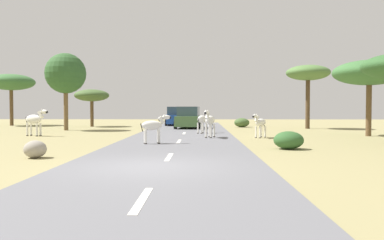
{
  "coord_description": "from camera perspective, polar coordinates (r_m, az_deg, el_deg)",
  "views": [
    {
      "loc": [
        1.47,
        -10.86,
        1.71
      ],
      "look_at": [
        0.97,
        12.31,
        0.96
      ],
      "focal_mm": 36.05,
      "sensor_mm": 36.0,
      "label": 1
    }
  ],
  "objects": [
    {
      "name": "ground_plane",
      "position": [
        11.09,
        -6.44,
        -7.05
      ],
      "size": [
        90.0,
        90.0,
        0.0
      ],
      "primitive_type": "plane",
      "color": "#8E8456"
    },
    {
      "name": "road",
      "position": [
        11.04,
        -4.26,
        -6.95
      ],
      "size": [
        6.0,
        64.0,
        0.05
      ],
      "primitive_type": "cube",
      "color": "slate",
      "rests_on": "ground_plane"
    },
    {
      "name": "lane_markings",
      "position": [
        10.06,
        -4.82,
        -7.66
      ],
      "size": [
        0.16,
        56.0,
        0.01
      ],
      "color": "silver",
      "rests_on": "road"
    },
    {
      "name": "zebra_0",
      "position": [
        21.3,
        2.62,
        -0.1
      ],
      "size": [
        0.76,
        1.62,
        1.57
      ],
      "rotation": [
        0.0,
        0.0,
        2.84
      ],
      "color": "silver",
      "rests_on": "road"
    },
    {
      "name": "zebra_1",
      "position": [
        24.96,
        1.61,
        0.08
      ],
      "size": [
        0.97,
        1.46,
        1.49
      ],
      "rotation": [
        0.0,
        0.0,
        5.78
      ],
      "color": "silver",
      "rests_on": "road"
    },
    {
      "name": "zebra_2",
      "position": [
        22.12,
        10.02,
        -0.45
      ],
      "size": [
        1.05,
        1.29,
        1.4
      ],
      "rotation": [
        0.0,
        0.0,
        2.5
      ],
      "color": "silver",
      "rests_on": "ground_plane"
    },
    {
      "name": "zebra_3",
      "position": [
        24.99,
        -22.21,
        0.06
      ],
      "size": [
        1.67,
        0.93,
        1.66
      ],
      "rotation": [
        0.0,
        0.0,
        4.33
      ],
      "color": "silver",
      "rests_on": "ground_plane"
    },
    {
      "name": "zebra_4",
      "position": [
        17.83,
        -5.69,
        -0.86
      ],
      "size": [
        1.42,
        0.68,
        1.38
      ],
      "rotation": [
        0.0,
        0.0,
        5.02
      ],
      "color": "silver",
      "rests_on": "road"
    },
    {
      "name": "car_0",
      "position": [
        36.47,
        -2.42,
        0.49
      ],
      "size": [
        2.27,
        4.46,
        1.74
      ],
      "rotation": [
        0.0,
        0.0,
        0.08
      ],
      "color": "#1E479E",
      "rests_on": "road"
    },
    {
      "name": "car_1",
      "position": [
        31.22,
        -0.49,
        0.27
      ],
      "size": [
        2.27,
        4.46,
        1.74
      ],
      "rotation": [
        0.0,
        0.0,
        -0.08
      ],
      "color": "#476B38",
      "rests_on": "road"
    },
    {
      "name": "tree_2",
      "position": [
        25.49,
        24.75,
        6.32
      ],
      "size": [
        4.26,
        4.26,
        4.54
      ],
      "color": "brown",
      "rests_on": "ground_plane"
    },
    {
      "name": "tree_3",
      "position": [
        30.63,
        -18.2,
        6.52
      ],
      "size": [
        3.03,
        3.03,
        5.8
      ],
      "color": "brown",
      "rests_on": "ground_plane"
    },
    {
      "name": "tree_4",
      "position": [
        35.78,
        -14.61,
        3.5
      ],
      "size": [
        3.08,
        3.08,
        3.35
      ],
      "color": "brown",
      "rests_on": "ground_plane"
    },
    {
      "name": "tree_5",
      "position": [
        40.59,
        -25.19,
        5.04
      ],
      "size": [
        4.37,
        4.37,
        4.89
      ],
      "color": "brown",
      "rests_on": "ground_plane"
    },
    {
      "name": "tree_6",
      "position": [
        32.71,
        16.78,
        6.58
      ],
      "size": [
        3.52,
        3.52,
        5.15
      ],
      "color": "#4C3823",
      "rests_on": "ground_plane"
    },
    {
      "name": "bush_0",
      "position": [
        33.93,
        7.38,
        -0.39
      ],
      "size": [
        1.32,
        1.19,
        0.79
      ],
      "primitive_type": "ellipsoid",
      "color": "#425B2D",
      "rests_on": "ground_plane"
    },
    {
      "name": "bush_1",
      "position": [
        16.36,
        14.1,
        -2.92
      ],
      "size": [
        1.23,
        1.11,
        0.74
      ],
      "primitive_type": "ellipsoid",
      "color": "#2D5628",
      "rests_on": "ground_plane"
    },
    {
      "name": "rock_2",
      "position": [
        14.14,
        -22.19,
        -4.02
      ],
      "size": [
        0.75,
        0.73,
        0.6
      ],
      "primitive_type": "ellipsoid",
      "color": "gray",
      "rests_on": "ground_plane"
    }
  ]
}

